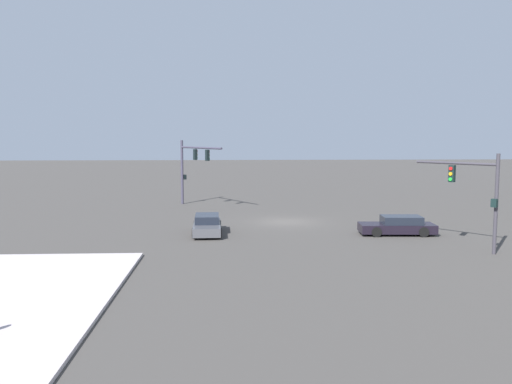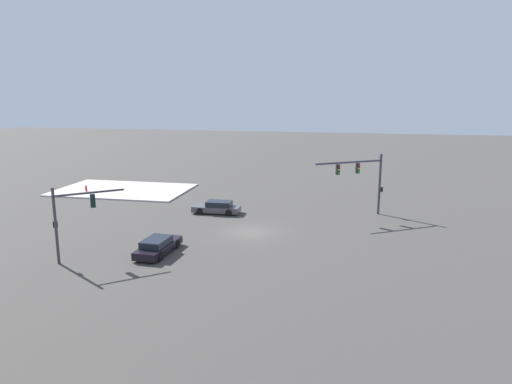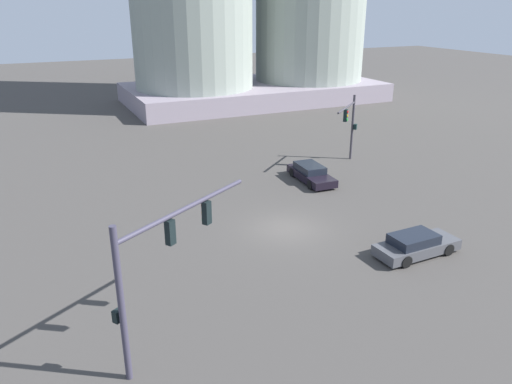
{
  "view_description": "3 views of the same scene",
  "coord_description": "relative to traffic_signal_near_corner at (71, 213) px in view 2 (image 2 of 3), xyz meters",
  "views": [
    {
      "loc": [
        39.43,
        -4.27,
        6.38
      ],
      "look_at": [
        2.11,
        -2.37,
        2.44
      ],
      "focal_mm": 38.13,
      "sensor_mm": 36.0,
      "label": 1
    },
    {
      "loc": [
        -8.27,
        37.99,
        11.83
      ],
      "look_at": [
        -0.86,
        1.89,
        3.94
      ],
      "focal_mm": 33.54,
      "sensor_mm": 36.0,
      "label": 2
    },
    {
      "loc": [
        -12.7,
        -23.07,
        12.36
      ],
      "look_at": [
        -0.92,
        2.24,
        1.67
      ],
      "focal_mm": 34.75,
      "sensor_mm": 36.0,
      "label": 3
    }
  ],
  "objects": [
    {
      "name": "traffic_signal_near_corner",
      "position": [
        0.0,
        0.0,
        0.0
      ],
      "size": [
        4.0,
        3.23,
        5.4
      ],
      "rotation": [
        0.0,
        0.0,
        -2.44
      ],
      "color": "#38353D",
      "rests_on": "ground"
    },
    {
      "name": "sedan_car_waiting_far",
      "position": [
        -6.09,
        -14.92,
        -2.94
      ],
      "size": [
        4.67,
        1.92,
        1.21
      ],
      "rotation": [
        0.0,
        0.0,
        0.03
      ],
      "color": "#47484D",
      "rests_on": "ground"
    },
    {
      "name": "fire_hydrant_on_curb",
      "position": [
        11.75,
        -21.16,
        -3.02
      ],
      "size": [
        0.33,
        0.22,
        0.71
      ],
      "color": "red",
      "rests_on": "sidewalk_corner"
    },
    {
      "name": "sidewalk_corner",
      "position": [
        7.98,
        -23.03,
        -3.43
      ],
      "size": [
        15.49,
        9.91,
        0.15
      ],
      "primitive_type": "cube",
      "color": "#B9AEB0",
      "rests_on": "ground"
    },
    {
      "name": "traffic_signal_opposite_side",
      "position": [
        -19.98,
        -16.79,
        0.48
      ],
      "size": [
        6.27,
        3.91,
        5.89
      ],
      "rotation": [
        0.0,
        0.0,
        0.56
      ],
      "color": "#3A3749",
      "rests_on": "ground"
    },
    {
      "name": "sedan_car_approaching",
      "position": [
        -5.1,
        -2.66,
        -2.93
      ],
      "size": [
        2.1,
        4.86,
        1.21
      ],
      "rotation": [
        0.0,
        0.0,
        -1.63
      ],
      "color": "black",
      "rests_on": "ground"
    },
    {
      "name": "ground_plane",
      "position": [
        -10.67,
        -9.25,
        -3.51
      ],
      "size": [
        198.2,
        198.2,
        0.0
      ],
      "primitive_type": "plane",
      "color": "#413E3B"
    }
  ]
}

